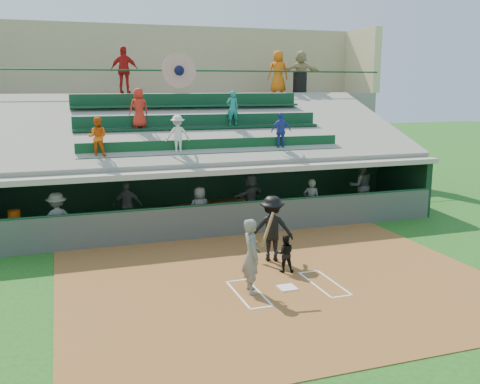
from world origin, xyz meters
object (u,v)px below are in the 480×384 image
object	(u,v)px
batter_at_plate	(252,256)
white_table	(14,232)
home_plate	(287,288)
catcher	(285,253)
water_cooler	(14,216)
trash_bin	(300,83)

from	to	relation	value
batter_at_plate	white_table	bearing A→B (deg)	132.63
home_plate	white_table	bearing A→B (deg)	136.61
home_plate	white_table	distance (m)	9.21
catcher	water_cooler	bearing A→B (deg)	-18.44
water_cooler	trash_bin	distance (m)	14.50
catcher	trash_bin	xyz separation A→B (m)	(5.50, 11.10, 4.56)
batter_at_plate	trash_bin	size ratio (longest dim) A/B	1.99
batter_at_plate	catcher	world-z (taller)	batter_at_plate
catcher	water_cooler	world-z (taller)	water_cooler
home_plate	trash_bin	xyz separation A→B (m)	(5.91, 12.22, 5.06)
batter_at_plate	water_cooler	size ratio (longest dim) A/B	5.26
home_plate	trash_bin	bearing A→B (deg)	64.18
home_plate	batter_at_plate	size ratio (longest dim) A/B	0.22
catcher	white_table	bearing A→B (deg)	-18.49
white_table	home_plate	bearing A→B (deg)	-47.65
home_plate	white_table	xyz separation A→B (m)	(-6.69, 6.32, 0.35)
white_table	catcher	bearing A→B (deg)	-40.48
home_plate	catcher	world-z (taller)	catcher
batter_at_plate	catcher	bearing A→B (deg)	38.50
batter_at_plate	trash_bin	bearing A→B (deg)	60.65
water_cooler	trash_bin	size ratio (longest dim) A/B	0.38
home_plate	batter_at_plate	distance (m)	1.30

